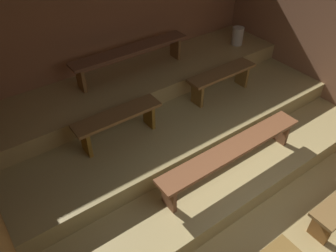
# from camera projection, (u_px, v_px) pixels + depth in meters

# --- Properties ---
(ground) EXTENTS (5.91, 5.08, 0.08)m
(ground) POSITION_uv_depth(u_px,v_px,m) (202.00, 169.00, 4.81)
(ground) COLOR #9E8652
(wall_back) EXTENTS (5.91, 0.06, 2.39)m
(wall_back) POSITION_uv_depth(u_px,v_px,m) (121.00, 38.00, 5.39)
(wall_back) COLOR #965E3E
(wall_back) RESTS_ON ground
(wall_right) EXTENTS (0.06, 5.08, 2.39)m
(wall_right) POSITION_uv_depth(u_px,v_px,m) (332.00, 45.00, 5.20)
(wall_right) COLOR #8B5B3F
(wall_right) RESTS_ON ground
(platform_lower) EXTENTS (5.11, 3.09, 0.27)m
(platform_lower) POSITION_uv_depth(u_px,v_px,m) (178.00, 138.00, 5.07)
(platform_lower) COLOR tan
(platform_lower) RESTS_ON ground
(platform_middle) EXTENTS (5.11, 2.25, 0.27)m
(platform_middle) POSITION_uv_depth(u_px,v_px,m) (162.00, 111.00, 5.17)
(platform_middle) COLOR #9A8654
(platform_middle) RESTS_ON platform_lower
(platform_upper) EXTENTS (5.11, 1.11, 0.27)m
(platform_upper) POSITION_uv_depth(u_px,v_px,m) (142.00, 81.00, 5.35)
(platform_upper) COLOR tan
(platform_upper) RESTS_ON platform_middle
(bench_lower_center) EXTENTS (2.21, 0.30, 0.41)m
(bench_lower_center) POSITION_uv_depth(u_px,v_px,m) (232.00, 152.00, 4.16)
(bench_lower_center) COLOR brown
(bench_lower_center) RESTS_ON platform_lower
(bench_middle_left) EXTENTS (1.19, 0.30, 0.41)m
(bench_middle_left) POSITION_uv_depth(u_px,v_px,m) (118.00, 120.00, 4.27)
(bench_middle_left) COLOR brown
(bench_middle_left) RESTS_ON platform_middle
(bench_middle_right) EXTENTS (1.19, 0.30, 0.41)m
(bench_middle_right) POSITION_uv_depth(u_px,v_px,m) (221.00, 77.00, 5.10)
(bench_middle_right) COLOR brown
(bench_middle_right) RESTS_ON platform_middle
(bench_upper_center) EXTENTS (1.96, 0.30, 0.41)m
(bench_upper_center) POSITION_uv_depth(u_px,v_px,m) (131.00, 53.00, 5.09)
(bench_upper_center) COLOR brown
(bench_upper_center) RESTS_ON platform_upper
(pail_upper) EXTENTS (0.21, 0.21, 0.32)m
(pail_upper) POSITION_uv_depth(u_px,v_px,m) (238.00, 36.00, 5.99)
(pail_upper) COLOR #B2A899
(pail_upper) RESTS_ON platform_upper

